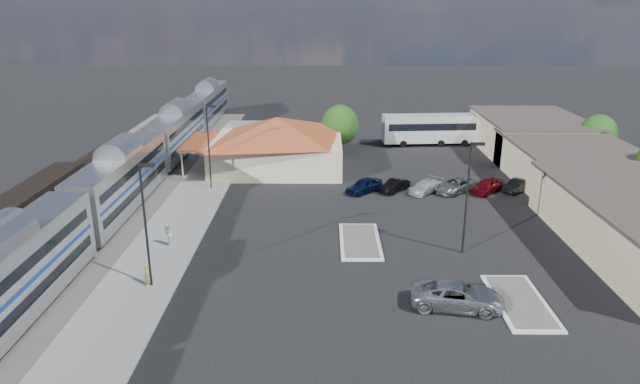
{
  "coord_description": "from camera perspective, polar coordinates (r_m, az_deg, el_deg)",
  "views": [
    {
      "loc": [
        1.03,
        -41.5,
        18.91
      ],
      "look_at": [
        0.65,
        6.71,
        2.8
      ],
      "focal_mm": 32.0,
      "sensor_mm": 36.0,
      "label": 1
    }
  ],
  "objects": [
    {
      "name": "passenger_train",
      "position": [
        56.73,
        -19.17,
        1.0
      ],
      "size": [
        3.0,
        104.0,
        5.55
      ],
      "color": "silver",
      "rests_on": "ground"
    },
    {
      "name": "traffic_island_north",
      "position": [
        40.55,
        19.38,
        -10.3
      ],
      "size": [
        3.3,
        7.5,
        0.21
      ],
      "color": "silver",
      "rests_on": "ground"
    },
    {
      "name": "lamp_plat_s",
      "position": [
        39.84,
        -17.02,
        -2.29
      ],
      "size": [
        1.08,
        0.25,
        9.0
      ],
      "color": "black",
      "rests_on": "ground"
    },
    {
      "name": "person_b",
      "position": [
        47.61,
        -15.02,
        -4.16
      ],
      "size": [
        0.91,
        1.05,
        1.84
      ],
      "primitive_type": "imported",
      "rotation": [
        0.0,
        0.0,
        -1.3
      ],
      "color": "white",
      "rests_on": "platform"
    },
    {
      "name": "parked_car_c",
      "position": [
        60.33,
        10.5,
        0.55
      ],
      "size": [
        4.42,
        4.58,
        1.31
      ],
      "primitive_type": "imported",
      "rotation": [
        0.0,
        0.0,
        -0.74
      ],
      "color": "silver",
      "rests_on": "ground"
    },
    {
      "name": "freight_cars",
      "position": [
        55.67,
        -26.3,
        -1.27
      ],
      "size": [
        2.8,
        46.0,
        4.0
      ],
      "color": "black",
      "rests_on": "ground"
    },
    {
      "name": "lamp_plat_n",
      "position": [
        60.28,
        -11.02,
        5.12
      ],
      "size": [
        1.08,
        0.25,
        9.0
      ],
      "color": "black",
      "rests_on": "ground"
    },
    {
      "name": "station_depot",
      "position": [
        67.61,
        -4.32,
        4.93
      ],
      "size": [
        18.35,
        12.24,
        6.2
      ],
      "color": "beige",
      "rests_on": "ground"
    },
    {
      "name": "railbed",
      "position": [
        57.37,
        -22.17,
        -2.13
      ],
      "size": [
        16.0,
        100.0,
        0.12
      ],
      "primitive_type": "cube",
      "color": "#4C4944",
      "rests_on": "ground"
    },
    {
      "name": "parked_car_e",
      "position": [
        61.74,
        16.37,
        0.6
      ],
      "size": [
        4.35,
        4.43,
        1.51
      ],
      "primitive_type": "imported",
      "rotation": [
        0.0,
        0.0,
        -0.76
      ],
      "color": "maroon",
      "rests_on": "ground"
    },
    {
      "name": "suv",
      "position": [
        38.53,
        13.59,
        -10.07
      ],
      "size": [
        6.35,
        3.69,
        1.66
      ],
      "primitive_type": "imported",
      "rotation": [
        0.0,
        0.0,
        1.41
      ],
      "color": "#ACB0B5",
      "rests_on": "ground"
    },
    {
      "name": "person_a",
      "position": [
        41.63,
        -16.91,
        -7.91
      ],
      "size": [
        0.56,
        0.67,
        1.58
      ],
      "primitive_type": "imported",
      "rotation": [
        0.0,
        0.0,
        1.94
      ],
      "color": "#BBD141",
      "rests_on": "platform"
    },
    {
      "name": "lamp_lot",
      "position": [
        45.05,
        14.65,
        0.32
      ],
      "size": [
        1.08,
        0.25,
        9.0
      ],
      "color": "black",
      "rests_on": "ground"
    },
    {
      "name": "parked_car_a",
      "position": [
        59.52,
        4.43,
        0.65
      ],
      "size": [
        4.39,
        4.32,
        1.5
      ],
      "primitive_type": "imported",
      "rotation": [
        0.0,
        0.0,
        -0.8
      ],
      "color": "#0C173D",
      "rests_on": "ground"
    },
    {
      "name": "parked_car_f",
      "position": [
        63.0,
        19.09,
        0.59
      ],
      "size": [
        3.84,
        3.77,
        1.31
      ],
      "primitive_type": "imported",
      "rotation": [
        0.0,
        0.0,
        -0.81
      ],
      "color": "black",
      "rests_on": "ground"
    },
    {
      "name": "tree_east_c",
      "position": [
        76.64,
        26.04,
        5.2
      ],
      "size": [
        4.41,
        4.41,
        6.21
      ],
      "color": "#382314",
      "rests_on": "ground"
    },
    {
      "name": "traffic_island_south",
      "position": [
        47.49,
        4.02,
        -4.9
      ],
      "size": [
        3.3,
        7.5,
        0.21
      ],
      "color": "silver",
      "rests_on": "ground"
    },
    {
      "name": "parked_car_b",
      "position": [
        60.14,
        7.45,
        0.64
      ],
      "size": [
        3.64,
        3.86,
        1.3
      ],
      "primitive_type": "imported",
      "rotation": [
        0.0,
        0.0,
        -0.72
      ],
      "color": "black",
      "rests_on": "ground"
    },
    {
      "name": "coach_bus",
      "position": [
        80.57,
        10.95,
        6.33
      ],
      "size": [
        13.22,
        3.72,
        4.19
      ],
      "rotation": [
        0.0,
        0.0,
        1.64
      ],
      "color": "silver",
      "rests_on": "ground"
    },
    {
      "name": "tree_depot",
      "position": [
        73.06,
        2.0,
        6.71
      ],
      "size": [
        4.71,
        4.71,
        6.63
      ],
      "color": "#382314",
      "rests_on": "ground"
    },
    {
      "name": "platform",
      "position": [
        52.73,
        -13.9,
        -3.0
      ],
      "size": [
        5.5,
        92.0,
        0.18
      ],
      "primitive_type": "cube",
      "color": "gray",
      "rests_on": "ground"
    },
    {
      "name": "parked_car_d",
      "position": [
        61.23,
        13.41,
        0.68
      ],
      "size": [
        5.44,
        5.32,
        1.45
      ],
      "primitive_type": "imported",
      "rotation": [
        0.0,
        0.0,
        -0.82
      ],
      "color": "gray",
      "rests_on": "ground"
    },
    {
      "name": "ground",
      "position": [
        45.62,
        -0.88,
        -6.02
      ],
      "size": [
        280.0,
        280.0,
        0.0
      ],
      "primitive_type": "plane",
      "color": "black",
      "rests_on": "ground"
    },
    {
      "name": "buildings_east",
      "position": [
        64.16,
        25.31,
        1.63
      ],
      "size": [
        14.4,
        51.4,
        4.8
      ],
      "color": "#C6B28C",
      "rests_on": "ground"
    }
  ]
}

